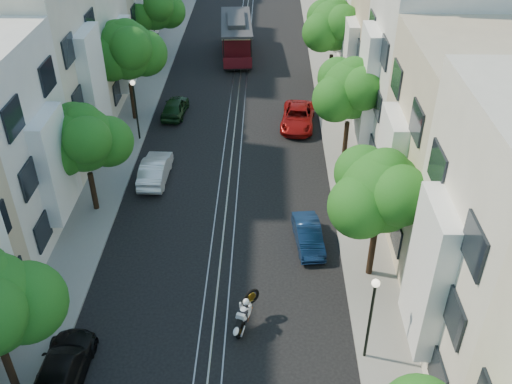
# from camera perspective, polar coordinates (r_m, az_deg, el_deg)

# --- Properties ---
(ground) EXTENTS (200.00, 200.00, 0.00)m
(ground) POSITION_cam_1_polar(r_m,az_deg,el_deg) (43.79, -1.87, 8.98)
(ground) COLOR black
(ground) RESTS_ON ground
(sidewalk_east) EXTENTS (2.50, 80.00, 0.12)m
(sidewalk_east) POSITION_cam_1_polar(r_m,az_deg,el_deg) (44.00, 7.72, 8.90)
(sidewalk_east) COLOR gray
(sidewalk_east) RESTS_ON ground
(sidewalk_west) EXTENTS (2.50, 80.00, 0.12)m
(sidewalk_west) POSITION_cam_1_polar(r_m,az_deg,el_deg) (44.71, -11.31, 8.96)
(sidewalk_west) COLOR gray
(sidewalk_west) RESTS_ON ground
(rail_left) EXTENTS (0.06, 80.00, 0.02)m
(rail_left) POSITION_cam_1_polar(r_m,az_deg,el_deg) (43.81, -2.60, 9.00)
(rail_left) COLOR gray
(rail_left) RESTS_ON ground
(rail_slot) EXTENTS (0.06, 80.00, 0.02)m
(rail_slot) POSITION_cam_1_polar(r_m,az_deg,el_deg) (43.78, -1.87, 9.00)
(rail_slot) COLOR gray
(rail_slot) RESTS_ON ground
(rail_right) EXTENTS (0.06, 80.00, 0.02)m
(rail_right) POSITION_cam_1_polar(r_m,az_deg,el_deg) (43.76, -1.14, 8.99)
(rail_right) COLOR gray
(rail_right) RESTS_ON ground
(lane_line) EXTENTS (0.08, 80.00, 0.01)m
(lane_line) POSITION_cam_1_polar(r_m,az_deg,el_deg) (43.79, -1.87, 8.99)
(lane_line) COLOR tan
(lane_line) RESTS_ON ground
(townhouses_east) EXTENTS (7.75, 72.00, 12.00)m
(townhouses_east) POSITION_cam_1_polar(r_m,az_deg,el_deg) (42.81, 14.63, 14.81)
(townhouses_east) COLOR beige
(townhouses_east) RESTS_ON ground
(townhouses_west) EXTENTS (7.75, 72.00, 11.76)m
(townhouses_west) POSITION_cam_1_polar(r_m,az_deg,el_deg) (44.03, -18.16, 14.62)
(townhouses_west) COLOR silver
(townhouses_west) RESTS_ON ground
(tree_e_b) EXTENTS (4.93, 4.08, 6.68)m
(tree_e_b) POSITION_cam_1_polar(r_m,az_deg,el_deg) (25.33, 12.49, -0.14)
(tree_e_b) COLOR black
(tree_e_b) RESTS_ON ground
(tree_e_c) EXTENTS (4.84, 3.99, 6.52)m
(tree_e_c) POSITION_cam_1_polar(r_m,az_deg,el_deg) (34.89, 9.53, 9.95)
(tree_e_c) COLOR black
(tree_e_c) RESTS_ON ground
(tree_e_d) EXTENTS (5.01, 4.16, 6.85)m
(tree_e_d) POSITION_cam_1_polar(r_m,az_deg,el_deg) (44.98, 7.85, 16.07)
(tree_e_d) COLOR black
(tree_e_d) RESTS_ON ground
(tree_w_b) EXTENTS (4.72, 3.87, 6.27)m
(tree_w_b) POSITION_cam_1_polar(r_m,az_deg,el_deg) (30.70, -16.77, 4.93)
(tree_w_b) COLOR black
(tree_w_b) RESTS_ON ground
(tree_w_c) EXTENTS (5.13, 4.28, 7.09)m
(tree_w_c) POSITION_cam_1_polar(r_m,az_deg,el_deg) (40.07, -12.77, 13.56)
(tree_w_c) COLOR black
(tree_w_c) RESTS_ON ground
(tree_w_d) EXTENTS (4.84, 3.99, 6.52)m
(tree_w_d) POSITION_cam_1_polar(r_m,az_deg,el_deg) (50.42, -10.05, 17.56)
(tree_w_d) COLOR black
(tree_w_d) RESTS_ON ground
(lamp_east) EXTENTS (0.32, 0.32, 4.16)m
(lamp_east) POSITION_cam_1_polar(r_m,az_deg,el_deg) (22.59, 11.51, -11.28)
(lamp_east) COLOR black
(lamp_east) RESTS_ON ground
(lamp_west) EXTENTS (0.32, 0.32, 4.16)m
(lamp_west) POSITION_cam_1_polar(r_m,az_deg,el_deg) (38.05, -12.02, 8.88)
(lamp_west) COLOR black
(lamp_west) RESTS_ON ground
(sportbike_rider) EXTENTS (1.05, 1.91, 1.58)m
(sportbike_rider) POSITION_cam_1_polar(r_m,az_deg,el_deg) (24.71, -1.13, -11.97)
(sportbike_rider) COLOR black
(sportbike_rider) RESTS_ON ground
(cable_car) EXTENTS (3.16, 8.46, 3.19)m
(cable_car) POSITION_cam_1_polar(r_m,az_deg,el_deg) (52.01, -1.97, 15.41)
(cable_car) COLOR black
(cable_car) RESTS_ON ground
(parked_car_e_mid) EXTENTS (1.65, 3.69, 1.18)m
(parked_car_e_mid) POSITION_cam_1_polar(r_m,az_deg,el_deg) (29.16, 5.25, -4.33)
(parked_car_e_mid) COLOR #0D2041
(parked_car_e_mid) RESTS_ON ground
(parked_car_e_far) EXTENTS (2.69, 4.96, 1.32)m
(parked_car_e_far) POSITION_cam_1_polar(r_m,az_deg,el_deg) (40.15, 4.20, 7.48)
(parked_car_e_far) COLOR maroon
(parked_car_e_far) RESTS_ON ground
(parked_car_w_near) EXTENTS (1.87, 4.50, 1.30)m
(parked_car_w_near) POSITION_cam_1_polar(r_m,az_deg,el_deg) (24.26, -18.81, -16.41)
(parked_car_w_near) COLOR black
(parked_car_w_near) RESTS_ON ground
(parked_car_w_mid) EXTENTS (1.56, 4.22, 1.38)m
(parked_car_w_mid) POSITION_cam_1_polar(r_m,az_deg,el_deg) (34.54, -10.04, 2.26)
(parked_car_w_mid) COLOR silver
(parked_car_w_mid) RESTS_ON ground
(parked_car_w_far) EXTENTS (1.81, 3.90, 1.29)m
(parked_car_w_far) POSITION_cam_1_polar(r_m,az_deg,el_deg) (41.93, -8.11, 8.43)
(parked_car_w_far) COLOR black
(parked_car_w_far) RESTS_ON ground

